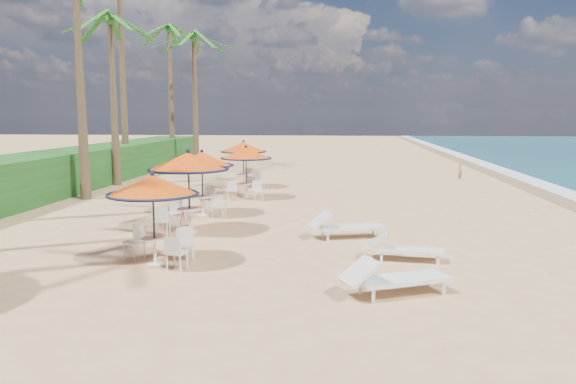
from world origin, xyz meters
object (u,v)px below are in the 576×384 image
at_px(station_1, 186,169).
at_px(lounger_mid, 402,248).
at_px(station_0, 155,197).
at_px(station_3, 246,160).
at_px(lounger_near, 392,277).
at_px(lounger_far, 344,226).
at_px(station_2, 202,167).
at_px(station_4, 245,153).

relative_size(station_1, lounger_mid, 1.30).
bearing_deg(station_0, station_3, 88.23).
bearing_deg(lounger_near, lounger_far, 75.98).
relative_size(station_2, lounger_mid, 1.20).
bearing_deg(station_0, station_1, 94.44).
bearing_deg(lounger_mid, station_1, 162.63).
height_order(station_3, lounger_far, station_3).
xyz_separation_m(station_1, station_4, (-0.03, 10.37, -0.23)).
distance_m(station_4, lounger_near, 16.76).
distance_m(station_2, station_3, 4.10).
relative_size(station_3, lounger_far, 0.98).
bearing_deg(lounger_far, station_0, -160.42).
distance_m(lounger_mid, lounger_far, 2.71).
bearing_deg(station_1, station_4, 90.19).
height_order(lounger_near, lounger_far, lounger_near).
distance_m(station_1, lounger_mid, 6.77).
bearing_deg(station_2, lounger_near, -54.87).
distance_m(station_1, station_2, 2.88).
bearing_deg(lounger_mid, station_3, 126.16).
relative_size(station_1, lounger_near, 1.10).
distance_m(station_2, lounger_far, 5.98).
relative_size(station_0, lounger_mid, 1.15).
bearing_deg(station_3, lounger_mid, -60.45).
distance_m(station_0, station_4, 13.99).
distance_m(station_3, lounger_far, 8.35).
relative_size(station_3, lounger_near, 0.98).
xyz_separation_m(lounger_near, lounger_far, (-0.93, 5.04, -0.00)).
xyz_separation_m(station_4, lounger_far, (4.66, -10.71, -1.30)).
relative_size(station_0, lounger_far, 0.97).
height_order(station_1, lounger_near, station_1).
bearing_deg(station_0, lounger_far, 37.01).
bearing_deg(lounger_near, station_2, 100.71).
relative_size(station_4, lounger_near, 1.01).
xyz_separation_m(lounger_mid, lounger_far, (-1.38, 2.33, 0.05)).
bearing_deg(station_3, station_0, -91.77).
relative_size(station_2, lounger_near, 1.02).
xyz_separation_m(station_2, lounger_far, (4.87, -3.20, -1.31)).
bearing_deg(lounger_far, station_2, 129.27).
distance_m(station_1, lounger_near, 7.89).
distance_m(station_2, lounger_near, 10.16).
bearing_deg(lounger_far, lounger_near, -97.04).
height_order(station_0, station_3, station_3).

